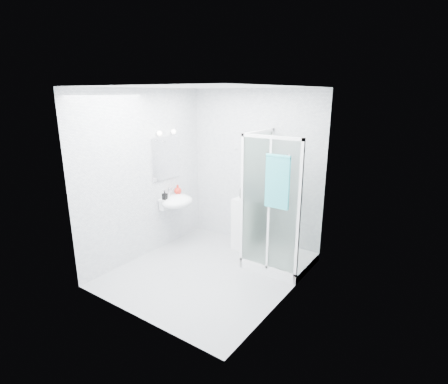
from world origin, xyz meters
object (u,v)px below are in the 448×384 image
Objects in this scene: shampoo_bottle_b at (250,192)px; soap_dispenser_black at (165,195)px; wall_basin at (176,201)px; soap_dispenser_orange at (178,189)px; hand_towel at (277,181)px; shower_enclosure at (274,237)px; shampoo_bottle_a at (242,191)px; storage_cabinet at (246,224)px.

soap_dispenser_black is (-1.11, -0.82, -0.04)m from shampoo_bottle_b.
soap_dispenser_black reaches higher than wall_basin.
hand_towel is at bearing -7.55° from soap_dispenser_orange.
hand_towel reaches higher than wall_basin.
shower_enclosure reaches higher than hand_towel.
shampoo_bottle_a is at bearing 19.63° from soap_dispenser_orange.
soap_dispenser_black is at bearing -141.30° from storage_cabinet.
storage_cabinet is (-0.64, 0.26, -0.01)m from shower_enclosure.
shower_enclosure is 1.86m from soap_dispenser_black.
wall_basin is 0.26m from soap_dispenser_orange.
hand_towel is at bearing -34.13° from storage_cabinet.
shower_enclosure is 0.86m from shampoo_bottle_b.
soap_dispenser_black is (-0.07, -0.19, 0.14)m from wall_basin.
shower_enclosure is at bearing 10.81° from wall_basin.
wall_basin is at bearing -149.21° from shampoo_bottle_b.
wall_basin is at bearing 71.02° from soap_dispenser_black.
storage_cabinet is at bearing 13.57° from shampoo_bottle_a.
shampoo_bottle_b is 1.38× the size of soap_dispenser_black.
storage_cabinet is at bearing 158.28° from shower_enclosure.
hand_towel is 3.36× the size of shampoo_bottle_b.
wall_basin is 2.64× the size of shampoo_bottle_b.
wall_basin is at bearing -149.49° from shampoo_bottle_a.
shower_enclosure is at bearing -27.04° from shampoo_bottle_b.
shower_enclosure reaches higher than storage_cabinet.
shampoo_bottle_a is 0.13m from shampoo_bottle_b.
soap_dispenser_orange reaches higher than wall_basin.
shower_enclosure is 12.30× the size of soap_dispenser_orange.
shower_enclosure is at bearing 117.90° from hand_towel.
hand_towel is (0.21, -0.40, 0.99)m from shower_enclosure.
soap_dispenser_black is at bearing -82.10° from soap_dispenser_orange.
shampoo_bottle_a reaches higher than shampoo_bottle_b.
shampoo_bottle_b is (0.04, 0.05, 0.54)m from storage_cabinet.
shower_enclosure is 1.72m from wall_basin.
soap_dispenser_black is (-1.72, -0.51, 0.49)m from shower_enclosure.
shower_enclosure is 2.80× the size of hand_towel.
shampoo_bottle_a is (0.94, 0.56, 0.20)m from wall_basin.
wall_basin is 3.63× the size of soap_dispenser_black.
shower_enclosure is at bearing 16.39° from soap_dispenser_black.
hand_towel is 2.00m from soap_dispenser_black.
shampoo_bottle_b is (-0.82, 0.71, -0.46)m from hand_towel.
soap_dispenser_orange is at bearing -157.33° from storage_cabinet.
shampoo_bottle_a is 1.26m from soap_dispenser_black.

